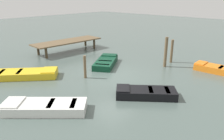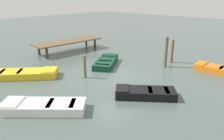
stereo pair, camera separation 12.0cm
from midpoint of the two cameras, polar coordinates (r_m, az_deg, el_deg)
The scene contains 10 objects.
ground_plane at distance 13.48m, azimuth 0.25°, elevation -1.41°, with size 80.00×80.00×0.00m, color #4C5B56.
dock_segment at distance 19.49m, azimuth -11.25°, elevation 7.27°, with size 6.22×2.27×0.95m.
rowboat_yellow at distance 14.13m, azimuth -21.57°, elevation -0.90°, with size 3.68×3.51×0.46m.
rowboat_orange at distance 15.49m, azimuth 26.18°, elevation 0.16°, with size 1.19×2.74×0.46m.
rowboat_white at distance 9.82m, azimuth -17.25°, elevation -9.15°, with size 3.20×3.36×0.46m.
rowboat_dark_green at distance 15.43m, azimuth -1.32°, elevation 2.11°, with size 3.28×2.65×0.46m.
rowboat_black at distance 10.75m, azimuth 8.98°, elevation -5.95°, with size 2.64×2.92×0.46m.
mooring_piling_mid_right at distance 16.47m, azimuth 15.76°, elevation 4.76°, with size 0.19×0.19×1.70m, color brown.
mooring_piling_near_left at distance 12.96m, azimuth -6.88°, elevation 0.82°, with size 0.16×0.16×1.38m, color brown.
mooring_piling_far_right at distance 15.27m, azimuth 14.25°, elevation 4.54°, with size 0.21×0.21×2.08m, color brown.
Camera 2 is at (-9.27, -8.58, 4.72)m, focal length 34.76 mm.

